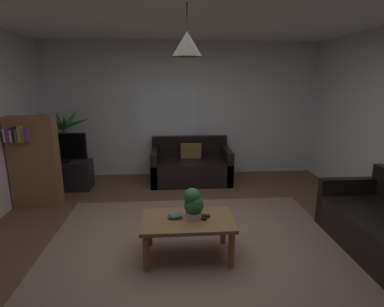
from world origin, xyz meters
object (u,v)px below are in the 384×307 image
Objects in this scene: tv_stand at (66,175)px; tv at (62,147)px; coffee_table at (188,225)px; potted_palm_corner at (66,148)px; book_on_table_0 at (175,217)px; bookshelf_corner at (34,161)px; book_on_table_1 at (176,216)px; potted_plant_on_table at (194,204)px; pendant_lamp at (187,44)px; remote_on_table_1 at (200,218)px; remote_on_table_0 at (203,216)px; couch_under_window at (191,167)px.

tv_stand is 0.52m from tv.
coffee_table is 0.71× the size of potted_palm_corner.
book_on_table_0 is 2.60m from bookshelf_corner.
tv is at bearing 75.52° from bookshelf_corner.
book_on_table_1 is 2.61m from bookshelf_corner.
pendant_lamp reaches higher than potted_plant_on_table.
potted_plant_on_table is 1.64m from pendant_lamp.
potted_plant_on_table is 3.10m from tv.
potted_plant_on_table is at bearing 103.03° from remote_on_table_1.
book_on_table_0 is 0.33× the size of pendant_lamp.
potted_plant_on_table is (0.20, -0.03, 0.17)m from book_on_table_0.
pendant_lamp is (-0.17, -0.05, 1.80)m from remote_on_table_0.
tv reaches higher than coffee_table.
remote_on_table_1 is 0.46× the size of potted_plant_on_table.
pendant_lamp is (2.05, -2.28, 1.49)m from tv.
remote_on_table_0 is 3.16m from tv.
book_on_table_0 is at bearing 123.86° from book_on_table_1.
remote_on_table_0 is 0.46× the size of potted_plant_on_table.
potted_plant_on_table is at bearing 115.31° from remote_on_table_0.
remote_on_table_0 is (0.31, -0.00, 0.00)m from book_on_table_0.
potted_plant_on_table is 2.77m from bookshelf_corner.
potted_plant_on_table is 0.25× the size of bookshelf_corner.
book_on_table_0 is (-0.35, -2.51, 0.19)m from couch_under_window.
tv is (-1.91, 2.23, 0.31)m from book_on_table_0.
tv_stand is (-1.91, 2.25, -0.21)m from book_on_table_0.
book_on_table_1 is 0.08× the size of bookshelf_corner.
book_on_table_1 reaches higher than coffee_table.
book_on_table_1 is 1.79m from pendant_lamp.
potted_palm_corner reaches higher than tv_stand.
potted_plant_on_table is at bearing -33.92° from bookshelf_corner.
couch_under_window reaches higher than remote_on_table_0.
potted_plant_on_table reaches higher than tv_stand.
bookshelf_corner is (-2.10, 1.51, 0.26)m from book_on_table_0.
book_on_table_1 is 0.70× the size of remote_on_table_1.
remote_on_table_1 is at bearing -91.73° from couch_under_window.
tv_stand is (-1.92, 2.27, -0.23)m from book_on_table_1.
bookshelf_corner is at bearing 81.36° from remote_on_table_1.
tv_stand is 0.59m from potted_palm_corner.
book_on_table_1 is 2.98m from tv_stand.
book_on_table_0 is (-0.14, 0.05, 0.09)m from coffee_table.
tv is (0.00, -0.02, 0.52)m from tv_stand.
book_on_table_1 is 0.14× the size of tv.
remote_on_table_1 is 1.80m from pendant_lamp.
book_on_table_0 is 0.19× the size of tv.
book_on_table_0 is 2.96m from tv_stand.
coffee_table is at bearing 114.48° from remote_on_table_1.
remote_on_table_1 is 0.18m from potted_plant_on_table.
tv_stand is at bearing -78.16° from potted_palm_corner.
remote_on_table_0 is 0.11× the size of bookshelf_corner.
couch_under_window reaches higher than book_on_table_1.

